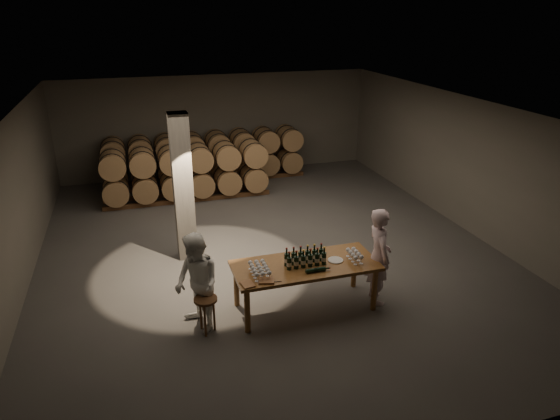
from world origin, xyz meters
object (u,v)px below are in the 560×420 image
object	(u,v)px
person_man	(379,256)
person_woman	(197,284)
tasting_table	(305,269)
stool	(206,304)
bottle_cluster	(305,259)
notebook_near	(266,281)
plate	(335,260)

from	to	relation	value
person_man	person_woman	xyz separation A→B (m)	(-3.31, 0.07, -0.05)
tasting_table	stool	xyz separation A→B (m)	(-1.84, -0.22, -0.26)
stool	person_man	xyz separation A→B (m)	(3.21, 0.07, 0.39)
bottle_cluster	notebook_near	xyz separation A→B (m)	(-0.81, -0.35, -0.11)
person_man	stool	bearing A→B (deg)	98.17
notebook_near	person_man	bearing A→B (deg)	20.75
person_man	person_woman	distance (m)	3.31
person_woman	person_man	bearing A→B (deg)	67.83
bottle_cluster	person_woman	xyz separation A→B (m)	(-1.93, -0.05, -0.14)
tasting_table	person_man	world-z (taller)	person_man
person_woman	bottle_cluster	bearing A→B (deg)	70.60
tasting_table	person_woman	world-z (taller)	person_woman
stool	person_man	size ratio (longest dim) A/B	0.36
tasting_table	notebook_near	distance (m)	0.92
bottle_cluster	stool	size ratio (longest dim) A/B	1.12
tasting_table	bottle_cluster	distance (m)	0.23
bottle_cluster	plate	xyz separation A→B (m)	(0.58, -0.00, -0.12)
tasting_table	bottle_cluster	bearing A→B (deg)	-116.59
bottle_cluster	person_man	size ratio (longest dim) A/B	0.40
tasting_table	bottle_cluster	world-z (taller)	bottle_cluster
bottle_cluster	person_woman	bearing A→B (deg)	-178.37
tasting_table	stool	world-z (taller)	tasting_table
plate	stool	bearing A→B (deg)	-175.40
tasting_table	plate	bearing A→B (deg)	-3.03
person_man	person_woman	bearing A→B (deg)	95.71
tasting_table	person_man	xyz separation A→B (m)	(1.37, -0.15, 0.13)
person_woman	notebook_near	bearing A→B (deg)	54.00
tasting_table	plate	size ratio (longest dim) A/B	9.28
tasting_table	plate	xyz separation A→B (m)	(0.57, -0.03, 0.11)
notebook_near	person_woman	bearing A→B (deg)	179.74
notebook_near	tasting_table	bearing A→B (deg)	39.47
plate	person_woman	world-z (taller)	person_woman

